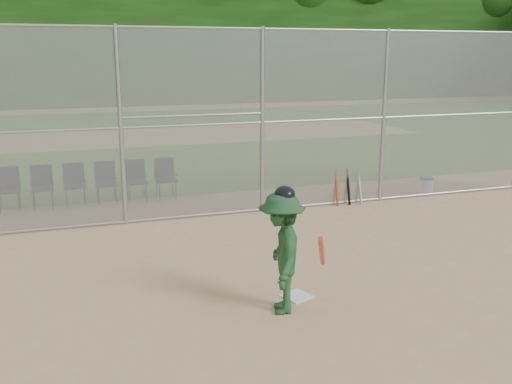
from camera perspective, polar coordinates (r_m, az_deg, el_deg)
name	(u,v)px	position (r m, az deg, el deg)	size (l,w,h in m)	color
ground	(314,310)	(8.08, 5.86, -11.62)	(100.00, 100.00, 0.00)	tan
grass_strip	(139,136)	(25.05, -11.60, 5.49)	(100.00, 100.00, 0.00)	#30621D
dirt_patch_far	(139,136)	(25.04, -11.60, 5.50)	(24.00, 24.00, 0.00)	tan
backstop_fence	(218,121)	(12.10, -3.86, 7.12)	(16.09, 0.09, 4.00)	gray
treeline	(127,6)	(26.87, -12.77, 17.72)	(81.00, 60.00, 11.00)	black
home_plate	(297,296)	(8.45, 4.08, -10.34)	(0.38, 0.38, 0.02)	silver
batter_at_plate	(282,252)	(7.70, 2.59, -5.99)	(1.05, 1.33, 1.76)	#1C4623
water_cooler	(426,186)	(14.92, 16.65, 0.63)	(0.35, 0.35, 0.44)	white
spare_bats	(348,187)	(13.49, 9.21, 0.54)	(0.66, 0.29, 0.84)	#D84C14
chair_1	(9,190)	(13.92, -23.51, 0.23)	(0.54, 0.52, 0.96)	black
chair_2	(42,187)	(13.87, -20.60, 0.45)	(0.54, 0.52, 0.96)	black
chair_3	(75,185)	(13.87, -17.68, 0.67)	(0.54, 0.52, 0.96)	black
chair_4	(106,183)	(13.89, -14.76, 0.89)	(0.54, 0.52, 0.96)	black
chair_5	(137,181)	(13.96, -11.86, 1.11)	(0.54, 0.52, 0.96)	black
chair_6	(166,179)	(14.05, -9.00, 1.33)	(0.54, 0.52, 0.96)	black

